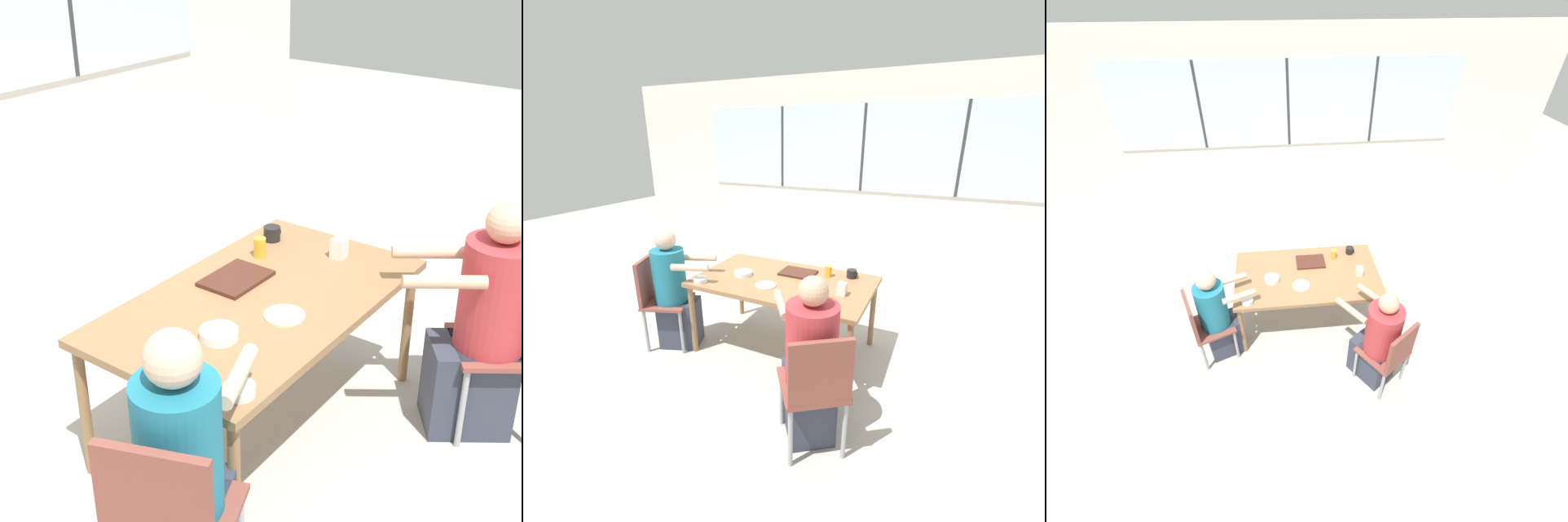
{
  "view_description": "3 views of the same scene",
  "coord_description": "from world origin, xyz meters",
  "views": [
    {
      "loc": [
        -2.36,
        -1.71,
        2.32
      ],
      "look_at": [
        0.0,
        0.0,
        0.89
      ],
      "focal_mm": 50.0,
      "sensor_mm": 36.0,
      "label": 1
    },
    {
      "loc": [
        1.26,
        -2.62,
        1.93
      ],
      "look_at": [
        0.0,
        0.0,
        0.89
      ],
      "focal_mm": 24.0,
      "sensor_mm": 36.0,
      "label": 2
    },
    {
      "loc": [
        -0.31,
        -2.87,
        3.26
      ],
      "look_at": [
        0.0,
        0.0,
        0.89
      ],
      "focal_mm": 24.0,
      "sensor_mm": 36.0,
      "label": 3
    }
  ],
  "objects": [
    {
      "name": "chair_for_man_blue_shirt",
      "position": [
        0.69,
        -0.98,
        0.53
      ],
      "size": [
        0.56,
        0.56,
        0.88
      ],
      "rotation": [
        0.0,
        0.0,
        0.61
      ],
      "color": "brown",
      "rests_on": "ground_plane"
    },
    {
      "name": "dining_table",
      "position": [
        0.0,
        0.0,
        0.66
      ],
      "size": [
        1.58,
        0.93,
        0.71
      ],
      "color": "olive",
      "rests_on": "ground_plane"
    },
    {
      "name": "chair_for_woman_green_shirt",
      "position": [
        -1.12,
        -0.43,
        0.53
      ],
      "size": [
        0.52,
        0.52,
        0.88
      ],
      "rotation": [
        0.0,
        0.0,
        -1.2
      ],
      "color": "brown",
      "rests_on": "ground_plane"
    },
    {
      "name": "food_tray_dark",
      "position": [
        0.06,
        0.19,
        0.72
      ],
      "size": [
        0.32,
        0.24,
        0.02
      ],
      "color": "#472319",
      "rests_on": "dining_table"
    },
    {
      "name": "milk_carton_small",
      "position": [
        0.56,
        -0.08,
        0.76
      ],
      "size": [
        0.07,
        0.07,
        0.1
      ],
      "color": "silver",
      "rests_on": "dining_table"
    },
    {
      "name": "ground_plane",
      "position": [
        0.0,
        0.0,
        0.0
      ],
      "size": [
        16.0,
        16.0,
        0.0
      ],
      "primitive_type": "plane",
      "color": "#B2ADA3"
    },
    {
      "name": "coffee_mug",
      "position": [
        0.54,
        0.32,
        0.75
      ],
      "size": [
        0.1,
        0.09,
        0.08
      ],
      "color": "black",
      "rests_on": "dining_table"
    },
    {
      "name": "bowl_cereal",
      "position": [
        -0.65,
        -0.37,
        0.73
      ],
      "size": [
        0.12,
        0.12,
        0.04
      ],
      "color": "silver",
      "rests_on": "dining_table"
    },
    {
      "name": "bowl_white_shallow",
      "position": [
        -0.39,
        -0.07,
        0.73
      ],
      "size": [
        0.16,
        0.16,
        0.04
      ],
      "color": "white",
      "rests_on": "dining_table"
    },
    {
      "name": "person_woman_green_shirt",
      "position": [
        -0.97,
        -0.37,
        0.53
      ],
      "size": [
        0.61,
        0.47,
        1.16
      ],
      "rotation": [
        0.0,
        0.0,
        -1.2
      ],
      "color": "#333847",
      "rests_on": "ground_plane"
    },
    {
      "name": "juice_glass",
      "position": [
        0.33,
        0.25,
        0.76
      ],
      "size": [
        0.06,
        0.06,
        0.1
      ],
      "color": "gold",
      "rests_on": "dining_table"
    },
    {
      "name": "person_man_blue_shirt",
      "position": [
        0.59,
        -0.85,
        0.53
      ],
      "size": [
        0.61,
        0.67,
        1.18
      ],
      "rotation": [
        0.0,
        0.0,
        0.61
      ],
      "color": "#333847",
      "rests_on": "ground_plane"
    },
    {
      "name": "plate_tortillas",
      "position": [
        -0.09,
        -0.19,
        0.72
      ],
      "size": [
        0.18,
        0.18,
        0.01
      ],
      "color": "beige",
      "rests_on": "dining_table"
    }
  ]
}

